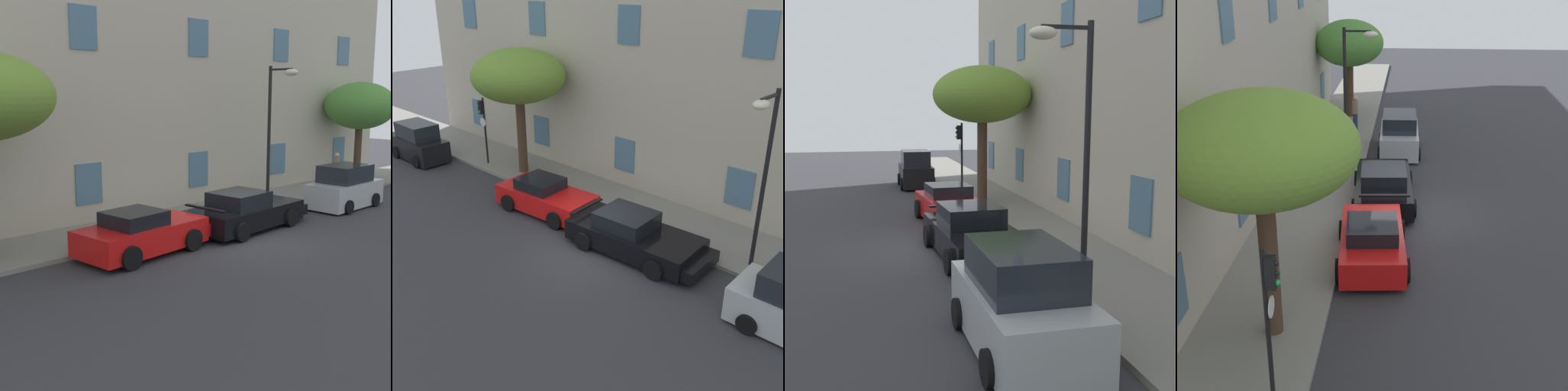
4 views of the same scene
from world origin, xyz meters
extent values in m
plane|color=#333338|center=(0.00, 0.00, 0.00)|extent=(80.00, 80.00, 0.00)
cube|color=gray|center=(0.00, 3.53, 0.07)|extent=(60.00, 3.18, 0.14)
cube|color=#BCB29E|center=(0.00, 6.65, 5.89)|extent=(34.61, 3.06, 11.79)
cube|color=slate|center=(-13.84, 5.09, 1.60)|extent=(1.10, 0.06, 1.50)
cube|color=slate|center=(-8.31, 5.09, 1.60)|extent=(1.10, 0.06, 1.50)
cube|color=slate|center=(-2.77, 5.09, 1.60)|extent=(1.10, 0.06, 1.50)
cube|color=slate|center=(2.77, 5.09, 1.60)|extent=(1.10, 0.06, 1.50)
cube|color=slate|center=(-13.84, 5.09, 7.09)|extent=(1.10, 0.06, 1.50)
cube|color=slate|center=(-8.31, 5.09, 7.09)|extent=(1.10, 0.06, 1.50)
cube|color=slate|center=(-2.77, 5.09, 7.09)|extent=(1.10, 0.06, 1.50)
cube|color=slate|center=(2.77, 5.09, 7.09)|extent=(1.10, 0.06, 1.50)
cube|color=red|center=(-3.52, 1.03, 0.56)|extent=(4.26, 2.17, 0.78)
cube|color=black|center=(-3.83, 1.00, 1.17)|extent=(1.76, 1.61, 0.44)
cube|color=red|center=(-1.71, 1.17, 0.47)|extent=(1.37, 1.80, 0.43)
cylinder|color=black|center=(-2.32, 2.05, 0.35)|extent=(0.72, 0.30, 0.70)
cylinder|color=black|center=(-2.17, 0.21, 0.35)|extent=(0.72, 0.30, 0.70)
cylinder|color=black|center=(-4.87, 1.85, 0.35)|extent=(0.72, 0.30, 0.70)
cylinder|color=black|center=(-4.72, 0.00, 0.35)|extent=(0.72, 0.30, 0.70)
cube|color=black|center=(1.10, 0.93, 0.53)|extent=(4.79, 2.31, 0.71)
cube|color=black|center=(0.75, 0.91, 1.15)|extent=(1.97, 1.73, 0.54)
cube|color=black|center=(3.15, 1.06, 0.44)|extent=(1.52, 1.95, 0.39)
cube|color=black|center=(-1.05, 0.79, 1.10)|extent=(0.27, 1.73, 0.06)
cylinder|color=black|center=(2.48, 2.03, 0.33)|extent=(0.67, 0.28, 0.66)
cylinder|color=black|center=(2.61, 0.01, 0.33)|extent=(0.67, 0.28, 0.66)
cylinder|color=black|center=(-0.41, 1.85, 0.33)|extent=(0.67, 0.28, 0.66)
cylinder|color=black|center=(-0.29, -0.17, 0.33)|extent=(0.67, 0.28, 0.66)
cylinder|color=black|center=(5.95, -0.38, 0.29)|extent=(0.59, 0.21, 0.59)
cylinder|color=black|center=(5.91, 1.34, 0.29)|extent=(0.59, 0.21, 0.59)
cube|color=black|center=(-13.18, 0.74, 0.64)|extent=(3.61, 1.62, 1.08)
cube|color=#1E232B|center=(-13.18, 0.74, 1.58)|extent=(2.17, 1.42, 0.79)
cylinder|color=black|center=(-14.26, -0.05, 0.32)|extent=(0.64, 0.20, 0.64)
cylinder|color=black|center=(-14.25, 1.54, 0.32)|extent=(0.64, 0.20, 0.64)
cylinder|color=black|center=(-12.10, -0.07, 0.32)|extent=(0.64, 0.20, 0.64)
cylinder|color=black|center=(-12.09, 1.53, 0.32)|extent=(0.64, 0.20, 0.64)
cylinder|color=#473323|center=(-7.49, 3.12, 2.03)|extent=(0.44, 0.44, 3.77)
ellipsoid|color=olive|center=(-7.49, 3.12, 4.78)|extent=(4.31, 4.31, 2.46)
cylinder|color=black|center=(-9.76, 2.64, 1.82)|extent=(0.10, 0.10, 3.37)
cube|color=black|center=(-9.76, 2.50, 3.06)|extent=(0.22, 0.20, 0.66)
sphere|color=black|center=(-9.76, 2.39, 3.27)|extent=(0.12, 0.12, 0.12)
sphere|color=black|center=(-9.76, 2.39, 3.06)|extent=(0.12, 0.12, 0.12)
sphere|color=green|center=(-9.76, 2.39, 2.85)|extent=(0.12, 0.12, 0.12)
cylinder|color=white|center=(-9.76, 2.54, 2.31)|extent=(0.44, 0.02, 0.44)
cylinder|color=black|center=(4.58, 2.71, 3.04)|extent=(0.14, 0.14, 5.80)
cube|color=black|center=(4.58, 2.16, 5.79)|extent=(0.08, 1.10, 0.08)
ellipsoid|color=#EAE5C6|center=(4.58, 1.66, 5.66)|extent=(0.44, 0.60, 0.28)
camera|label=1|loc=(-13.51, -11.88, 4.92)|focal=50.41mm
camera|label=2|loc=(9.86, -10.80, 8.67)|focal=43.95mm
camera|label=3|loc=(15.35, -2.08, 4.06)|focal=48.84mm
camera|label=4|loc=(-19.23, -0.08, 8.58)|focal=53.96mm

